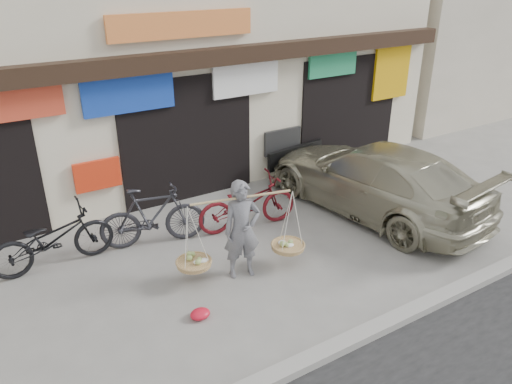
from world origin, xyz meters
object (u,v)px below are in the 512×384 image
street_vendor (242,233)px  suv (374,178)px  bike_0 (52,239)px  bike_2 (247,203)px  bike_1 (153,216)px

street_vendor → suv: street_vendor is taller
bike_0 → suv: suv is taller
bike_2 → suv: bearing=-97.3°
bike_0 → suv: size_ratio=0.39×
bike_1 → suv: bearing=-89.3°
street_vendor → bike_2: bearing=69.3°
bike_1 → bike_0: bearing=98.1°
bike_2 → bike_0: bearing=89.0°
bike_1 → suv: suv is taller
bike_1 → bike_2: bike_1 is taller
bike_2 → suv: 2.74m
bike_0 → street_vendor: bearing=-127.7°
street_vendor → bike_1: size_ratio=1.12×
street_vendor → bike_1: (-0.90, 1.72, -0.21)m
bike_0 → bike_2: bike_0 is taller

